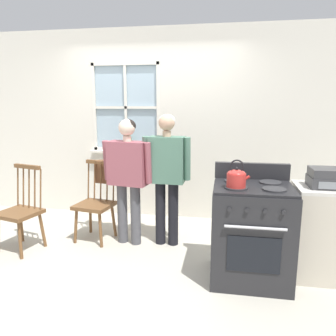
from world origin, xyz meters
The scene contains 12 objects.
ground_plane centered at (0.00, 0.00, 0.00)m, with size 16.00×16.00×0.00m, color #B2AD9E.
wall_back centered at (0.02, 1.40, 1.33)m, with size 6.40×0.16×2.70m.
chair_by_window centered at (-0.53, 0.38, 0.44)m, with size 0.48×0.46×0.97m.
chair_near_wall centered at (-1.27, -0.04, 0.44)m, with size 0.51×0.49×0.97m.
person_elderly_left centered at (-0.10, 0.35, 0.90)m, with size 0.62×0.29×1.49m.
person_teen_center centered at (0.36, 0.40, 0.93)m, with size 0.56×0.22×1.55m.
stove centered at (1.28, -0.24, 0.47)m, with size 0.73×0.68×1.08m.
kettle centered at (1.12, -0.37, 1.02)m, with size 0.21×0.17×0.25m.
potted_plant centered at (-0.37, 1.31, 1.09)m, with size 0.13×0.13×0.36m.
handbag centered at (-0.50, 0.61, 0.80)m, with size 0.23×0.21×0.31m.
side_counter centered at (1.96, -0.07, 0.45)m, with size 0.55×0.50×0.90m.
stereo centered at (1.96, -0.09, 0.99)m, with size 0.34×0.29×0.18m.
Camera 1 is at (1.01, -3.25, 1.67)m, focal length 35.00 mm.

